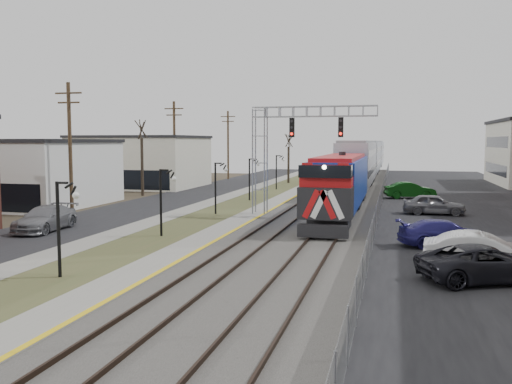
% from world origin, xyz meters
% --- Properties ---
extents(ground, '(160.00, 160.00, 0.00)m').
position_xyz_m(ground, '(0.00, 0.00, 0.00)').
color(ground, '#473D2D').
rests_on(ground, ground).
extents(street_west, '(7.00, 120.00, 0.04)m').
position_xyz_m(street_west, '(-11.50, 35.00, 0.02)').
color(street_west, black).
rests_on(street_west, ground).
extents(sidewalk, '(2.00, 120.00, 0.08)m').
position_xyz_m(sidewalk, '(-7.00, 35.00, 0.04)').
color(sidewalk, gray).
rests_on(sidewalk, ground).
extents(grass_median, '(4.00, 120.00, 0.06)m').
position_xyz_m(grass_median, '(-4.00, 35.00, 0.03)').
color(grass_median, '#444D29').
rests_on(grass_median, ground).
extents(platform, '(2.00, 120.00, 0.24)m').
position_xyz_m(platform, '(-1.00, 35.00, 0.12)').
color(platform, gray).
rests_on(platform, ground).
extents(ballast_bed, '(8.00, 120.00, 0.20)m').
position_xyz_m(ballast_bed, '(4.00, 35.00, 0.10)').
color(ballast_bed, '#595651').
rests_on(ballast_bed, ground).
extents(parking_lot, '(16.00, 120.00, 0.04)m').
position_xyz_m(parking_lot, '(16.00, 35.00, 0.02)').
color(parking_lot, black).
rests_on(parking_lot, ground).
extents(platform_edge, '(0.24, 120.00, 0.01)m').
position_xyz_m(platform_edge, '(-0.12, 35.00, 0.24)').
color(platform_edge, gold).
rests_on(platform_edge, platform).
extents(track_near, '(1.58, 120.00, 0.15)m').
position_xyz_m(track_near, '(2.00, 35.00, 0.28)').
color(track_near, '#2D2119').
rests_on(track_near, ballast_bed).
extents(track_far, '(1.58, 120.00, 0.15)m').
position_xyz_m(track_far, '(5.50, 35.00, 0.28)').
color(track_far, '#2D2119').
rests_on(track_far, ballast_bed).
extents(train, '(3.00, 85.85, 5.33)m').
position_xyz_m(train, '(5.50, 62.68, 2.92)').
color(train, '#13319E').
rests_on(train, ground).
extents(signal_gantry, '(9.00, 1.07, 8.15)m').
position_xyz_m(signal_gantry, '(1.22, 27.99, 5.59)').
color(signal_gantry, gray).
rests_on(signal_gantry, ground).
extents(lampposts, '(0.14, 62.14, 4.00)m').
position_xyz_m(lampposts, '(-4.00, 18.29, 2.00)').
color(lampposts, black).
rests_on(lampposts, ground).
extents(utility_poles, '(0.28, 80.28, 10.00)m').
position_xyz_m(utility_poles, '(-14.50, 25.00, 5.00)').
color(utility_poles, '#4C3823').
rests_on(utility_poles, ground).
extents(fence, '(0.04, 120.00, 1.60)m').
position_xyz_m(fence, '(8.20, 35.00, 0.80)').
color(fence, gray).
rests_on(fence, ground).
extents(bare_trees, '(12.30, 42.30, 5.95)m').
position_xyz_m(bare_trees, '(-12.66, 38.91, 2.70)').
color(bare_trees, '#382D23').
rests_on(bare_trees, ground).
extents(car_lot_b, '(5.00, 2.01, 1.62)m').
position_xyz_m(car_lot_b, '(13.01, 13.75, 0.81)').
color(car_lot_b, white).
rests_on(car_lot_b, ground).
extents(car_lot_c, '(5.86, 4.35, 1.48)m').
position_xyz_m(car_lot_c, '(12.83, 11.62, 0.74)').
color(car_lot_c, black).
rests_on(car_lot_c, ground).
extents(car_lot_d, '(5.25, 3.15, 1.42)m').
position_xyz_m(car_lot_d, '(11.92, 18.81, 0.71)').
color(car_lot_d, navy).
rests_on(car_lot_d, ground).
extents(car_lot_e, '(4.61, 1.87, 1.57)m').
position_xyz_m(car_lot_e, '(12.23, 31.97, 0.79)').
color(car_lot_e, slate).
rests_on(car_lot_e, ground).
extents(car_lot_f, '(5.08, 2.74, 1.59)m').
position_xyz_m(car_lot_f, '(10.76, 43.70, 0.79)').
color(car_lot_f, '#0E4811').
rests_on(car_lot_f, ground).
extents(car_street_b, '(2.63, 5.47, 1.54)m').
position_xyz_m(car_street_b, '(-11.87, 18.05, 0.77)').
color(car_street_b, slate).
rests_on(car_street_b, ground).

